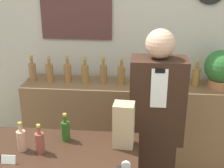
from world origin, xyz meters
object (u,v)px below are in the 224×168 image
object	(u,v)px
shopkeeper	(155,132)
tape_dispenser	(125,168)
potted_plant	(221,68)
paper_bag	(124,125)

from	to	relation	value
shopkeeper	tape_dispenser	xyz separation A→B (m)	(-0.21, -0.67, 0.12)
potted_plant	paper_bag	bearing A→B (deg)	-128.28
tape_dispenser	shopkeeper	bearing A→B (deg)	72.43
shopkeeper	paper_bag	world-z (taller)	shopkeeper
shopkeeper	potted_plant	xyz separation A→B (m)	(0.64, 0.73, 0.32)
potted_plant	tape_dispenser	distance (m)	1.65
shopkeeper	paper_bag	xyz separation A→B (m)	(-0.24, -0.38, 0.26)
shopkeeper	tape_dispenser	world-z (taller)	shopkeeper
shopkeeper	paper_bag	distance (m)	0.52
potted_plant	paper_bag	distance (m)	1.41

